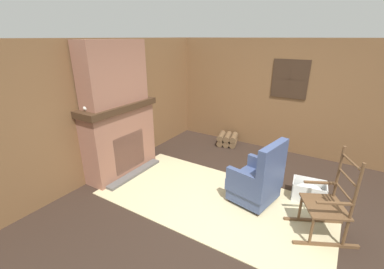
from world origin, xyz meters
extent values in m
plane|color=#2D2119|center=(0.00, 0.00, 0.00)|extent=(14.00, 14.00, 0.00)
cube|color=brown|center=(-2.65, 0.00, 1.22)|extent=(0.06, 5.85, 2.44)
cube|color=brown|center=(0.00, 2.65, 1.22)|extent=(5.85, 0.06, 2.44)
cube|color=#382619|center=(-0.05, 2.61, 1.63)|extent=(0.73, 0.02, 0.80)
cube|color=silver|center=(-0.05, 2.62, 1.63)|extent=(0.69, 0.01, 0.76)
cube|color=#382619|center=(-0.05, 2.61, 1.63)|extent=(0.02, 0.02, 0.76)
cube|color=#382619|center=(-0.05, 2.61, 1.63)|extent=(0.69, 0.02, 0.02)
cube|color=#93604C|center=(-2.40, 0.00, 0.62)|extent=(0.44, 1.40, 1.24)
cube|color=black|center=(-2.22, 0.00, 0.47)|extent=(0.08, 0.73, 0.69)
cube|color=#565451|center=(-2.10, 0.00, 0.03)|extent=(0.16, 1.26, 0.06)
cube|color=#3D2819|center=(-2.40, 0.00, 1.29)|extent=(0.54, 1.50, 0.11)
cube|color=#93604C|center=(-2.40, 0.00, 1.88)|extent=(0.39, 1.23, 1.07)
cube|color=#C6B789|center=(-0.48, 0.07, 0.01)|extent=(3.59, 1.81, 0.01)
cube|color=#3D4C75|center=(0.07, 0.40, 0.18)|extent=(0.71, 0.77, 0.24)
cube|color=#3D4C75|center=(0.07, 0.40, 0.33)|extent=(0.75, 0.81, 0.18)
cube|color=#3D4C75|center=(0.31, 0.35, 0.73)|extent=(0.26, 0.71, 0.63)
cube|color=#3D4C75|center=(-0.02, 0.10, 0.52)|extent=(0.57, 0.20, 0.20)
cube|color=#3D4C75|center=(0.11, 0.70, 0.52)|extent=(0.57, 0.20, 0.20)
cylinder|color=#332319|center=(-0.24, 0.17, 0.03)|extent=(0.06, 0.06, 0.06)
cylinder|color=#332319|center=(-0.12, 0.72, 0.03)|extent=(0.06, 0.06, 0.06)
cylinder|color=#332319|center=(0.25, 0.07, 0.03)|extent=(0.06, 0.06, 0.06)
cylinder|color=#332319|center=(0.37, 0.62, 0.03)|extent=(0.06, 0.06, 0.06)
cube|color=brown|center=(1.17, -0.06, 0.02)|extent=(0.73, 0.40, 0.04)
cube|color=brown|center=(0.96, 0.35, 0.02)|extent=(0.73, 0.40, 0.04)
cylinder|color=brown|center=(0.99, -0.15, 0.23)|extent=(0.05, 0.05, 0.38)
cylinder|color=brown|center=(0.78, 0.26, 0.23)|extent=(0.05, 0.05, 0.38)
cylinder|color=brown|center=(1.35, 0.04, 0.23)|extent=(0.05, 0.05, 0.38)
cylinder|color=brown|center=(1.14, 0.44, 0.23)|extent=(0.05, 0.05, 0.38)
cube|color=brown|center=(1.06, 0.15, 0.43)|extent=(0.66, 0.69, 0.02)
cylinder|color=brown|center=(1.35, 0.04, 0.80)|extent=(0.05, 0.05, 0.75)
cylinder|color=brown|center=(1.14, 0.44, 0.80)|extent=(0.05, 0.05, 0.75)
cylinder|color=brown|center=(1.24, 0.24, 0.65)|extent=(0.22, 0.40, 0.03)
cylinder|color=brown|center=(1.24, 0.24, 0.86)|extent=(0.22, 0.40, 0.03)
cylinder|color=brown|center=(1.24, 0.24, 1.07)|extent=(0.22, 0.40, 0.03)
cube|color=brown|center=(1.17, -0.06, 0.64)|extent=(0.40, 0.23, 0.02)
cube|color=brown|center=(0.96, 0.35, 0.64)|extent=(0.40, 0.23, 0.02)
cylinder|color=brown|center=(-1.37, 2.23, 0.07)|extent=(0.25, 0.46, 0.15)
cylinder|color=brown|center=(-1.23, 2.27, 0.07)|extent=(0.25, 0.46, 0.15)
cylinder|color=brown|center=(-1.08, 2.30, 0.07)|extent=(0.25, 0.46, 0.15)
cylinder|color=brown|center=(-1.37, 2.23, 0.20)|extent=(0.25, 0.46, 0.15)
cylinder|color=brown|center=(-1.23, 2.27, 0.20)|extent=(0.25, 0.46, 0.15)
cylinder|color=brown|center=(-1.08, 2.30, 0.20)|extent=(0.25, 0.46, 0.15)
cube|color=white|center=(0.81, 0.89, 0.01)|extent=(0.54, 0.41, 0.01)
cube|color=white|center=(1.05, 0.93, 0.15)|extent=(0.06, 0.35, 0.31)
cube|color=white|center=(0.56, 0.86, 0.15)|extent=(0.06, 0.35, 0.31)
cube|color=white|center=(0.78, 1.06, 0.15)|extent=(0.50, 0.08, 0.31)
cube|color=white|center=(0.83, 0.73, 0.15)|extent=(0.50, 0.08, 0.31)
ellipsoid|color=white|center=(0.81, 0.89, 0.17)|extent=(0.43, 0.33, 0.18)
ellipsoid|color=silver|center=(-2.45, -0.57, 1.39)|extent=(0.13, 0.13, 0.09)
cylinder|color=white|center=(-2.45, -0.57, 1.52)|extent=(0.07, 0.07, 0.17)
cube|color=black|center=(-2.45, 0.50, 1.42)|extent=(0.14, 0.26, 0.15)
cube|color=silver|center=(-2.37, 0.50, 1.43)|extent=(0.01, 0.04, 0.02)
cylinder|color=gold|center=(-2.47, 0.00, 1.47)|extent=(0.07, 0.25, 0.24)
camera|label=1|loc=(1.06, -3.06, 2.45)|focal=24.00mm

